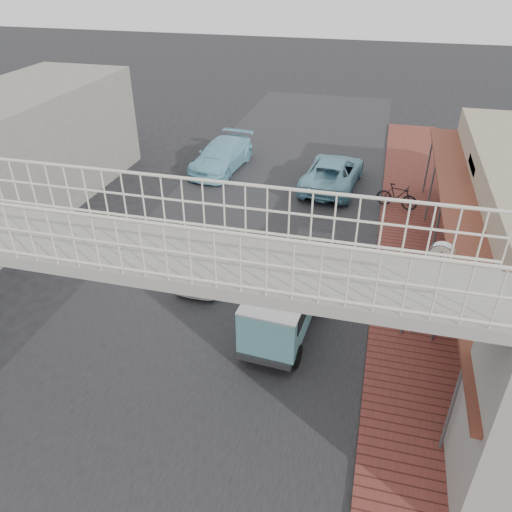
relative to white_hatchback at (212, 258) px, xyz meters
The scene contains 14 objects.
ground 3.06m from the white_hatchback, 75.02° to the right, with size 120.00×120.00×0.00m, color black.
road_strip 3.06m from the white_hatchback, 75.02° to the right, with size 10.00×60.00×0.01m, color black.
sidewalk 7.30m from the white_hatchback, ahead, with size 3.00×40.00×0.10m, color brown.
footbridge 7.37m from the white_hatchback, 83.60° to the right, with size 16.40×2.40×6.34m.
building_far_left 10.85m from the white_hatchback, 163.05° to the left, with size 5.00×14.00×5.00m, color gray.
white_hatchback is the anchor object (origin of this frame).
dark_sedan 3.68m from the white_hatchback, ahead, with size 1.42×4.07×1.34m, color black.
angkot_curb 9.52m from the white_hatchback, 69.91° to the left, with size 2.48×5.37×1.49m, color #6CA7BB.
angkot_far 10.20m from the white_hatchback, 105.82° to the left, with size 2.10×5.16×1.50m, color #79BCD2.
angkot_van 4.15m from the white_hatchback, 40.00° to the right, with size 2.00×3.92×1.86m.
motorcycle_near 6.07m from the white_hatchback, ahead, with size 0.61×1.74×0.92m, color black.
motorcycle_far 9.54m from the white_hatchback, 47.79° to the left, with size 0.53×1.89×1.13m, color black.
street_clock 7.88m from the white_hatchback, 12.18° to the right, with size 0.81×0.74×3.14m.
arrow_sign 7.82m from the white_hatchback, 14.58° to the right, with size 1.57×0.99×2.70m.
Camera 1 is at (4.59, -11.53, 10.18)m, focal length 35.00 mm.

